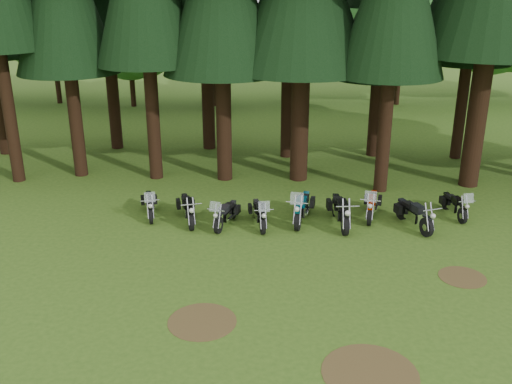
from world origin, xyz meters
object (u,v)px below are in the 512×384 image
at_px(motorcycle_2, 226,215).
at_px(motorcycle_3, 259,214).
at_px(motorcycle_7, 414,215).
at_px(motorcycle_4, 302,208).
at_px(motorcycle_8, 455,206).
at_px(motorcycle_0, 150,205).
at_px(motorcycle_1, 188,210).
at_px(motorcycle_6, 372,205).
at_px(motorcycle_5, 340,212).

distance_m(motorcycle_2, motorcycle_3, 1.20).
distance_m(motorcycle_3, motorcycle_7, 5.50).
relative_size(motorcycle_4, motorcycle_7, 1.11).
distance_m(motorcycle_4, motorcycle_8, 5.76).
relative_size(motorcycle_2, motorcycle_4, 0.82).
distance_m(motorcycle_0, motorcycle_1, 1.56).
distance_m(motorcycle_2, motorcycle_4, 2.79).
bearing_deg(motorcycle_8, motorcycle_4, 177.79).
height_order(motorcycle_0, motorcycle_1, motorcycle_0).
bearing_deg(motorcycle_2, motorcycle_6, 27.47).
relative_size(motorcycle_2, motorcycle_7, 0.91).
relative_size(motorcycle_0, motorcycle_8, 1.04).
xyz_separation_m(motorcycle_1, motorcycle_3, (2.62, -0.34, -0.02)).
bearing_deg(motorcycle_8, motorcycle_7, -157.19).
relative_size(motorcycle_5, motorcycle_6, 1.10).
bearing_deg(motorcycle_0, motorcycle_4, -17.50).
xyz_separation_m(motorcycle_0, motorcycle_8, (11.37, 0.21, -0.02)).
height_order(motorcycle_2, motorcycle_5, motorcycle_2).
bearing_deg(motorcycle_2, motorcycle_3, 18.55).
bearing_deg(motorcycle_7, motorcycle_4, 154.19).
bearing_deg(motorcycle_2, motorcycle_7, 17.86).
distance_m(motorcycle_1, motorcycle_5, 5.53).
bearing_deg(motorcycle_7, motorcycle_5, 157.24).
height_order(motorcycle_6, motorcycle_8, motorcycle_6).
height_order(motorcycle_2, motorcycle_3, motorcycle_3).
height_order(motorcycle_0, motorcycle_2, motorcycle_0).
bearing_deg(motorcycle_5, motorcycle_8, 7.07).
height_order(motorcycle_5, motorcycle_8, motorcycle_8).
relative_size(motorcycle_3, motorcycle_4, 0.87).
height_order(motorcycle_1, motorcycle_3, motorcycle_3).
bearing_deg(motorcycle_0, motorcycle_8, -12.57).
bearing_deg(motorcycle_5, motorcycle_2, 177.56).
bearing_deg(motorcycle_3, motorcycle_4, 5.70).
xyz_separation_m(motorcycle_2, motorcycle_7, (6.71, -0.02, 0.04)).
height_order(motorcycle_6, motorcycle_7, motorcycle_6).
bearing_deg(motorcycle_6, motorcycle_4, -156.01).
relative_size(motorcycle_0, motorcycle_6, 0.94).
relative_size(motorcycle_4, motorcycle_6, 1.10).
bearing_deg(motorcycle_4, motorcycle_2, -157.74).
xyz_separation_m(motorcycle_6, motorcycle_7, (1.34, -0.91, 0.00)).
bearing_deg(motorcycle_6, motorcycle_8, 17.15).
relative_size(motorcycle_0, motorcycle_3, 0.98).
height_order(motorcycle_2, motorcycle_7, motorcycle_2).
distance_m(motorcycle_2, motorcycle_7, 6.71).
height_order(motorcycle_1, motorcycle_5, motorcycle_5).
bearing_deg(motorcycle_1, motorcycle_3, -23.06).
distance_m(motorcycle_5, motorcycle_8, 4.46).
bearing_deg(motorcycle_2, motorcycle_1, -175.98).
distance_m(motorcycle_4, motorcycle_7, 3.98).
relative_size(motorcycle_4, motorcycle_8, 1.22).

